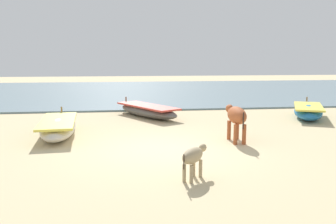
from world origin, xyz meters
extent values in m
plane|color=#CCB789|center=(0.00, 0.00, 0.00)|extent=(80.00, 80.00, 0.00)
cube|color=slate|center=(0.00, 17.08, 0.04)|extent=(60.00, 20.00, 0.08)
ellipsoid|color=#1E669E|center=(6.50, 4.25, 0.26)|extent=(2.35, 3.30, 0.53)
cube|color=#EAD84C|center=(6.50, 4.25, 0.49)|extent=(2.16, 2.95, 0.07)
cube|color=olive|center=(6.61, 4.47, 0.41)|extent=(0.88, 0.51, 0.04)
cylinder|color=olive|center=(7.13, 5.55, 0.63)|extent=(0.06, 0.06, 0.20)
ellipsoid|color=#5B5651|center=(0.01, 5.47, 0.25)|extent=(2.76, 3.79, 0.50)
cube|color=#CC3F33|center=(0.01, 5.47, 0.46)|extent=(2.51, 3.39, 0.07)
cube|color=olive|center=(-0.13, 5.72, 0.38)|extent=(0.81, 0.53, 0.04)
cylinder|color=olive|center=(-0.86, 6.98, 0.60)|extent=(0.06, 0.06, 0.20)
ellipsoid|color=beige|center=(-3.08, 2.15, 0.26)|extent=(1.34, 3.59, 0.52)
cube|color=#EAD84C|center=(-3.08, 2.15, 0.48)|extent=(1.28, 3.17, 0.07)
cube|color=olive|center=(-3.10, 2.41, 0.40)|extent=(0.91, 0.19, 0.04)
cylinder|color=olive|center=(-3.21, 3.76, 0.62)|extent=(0.06, 0.06, 0.20)
ellipsoid|color=#9E4C28|center=(2.25, 0.59, 0.79)|extent=(0.49, 1.16, 0.50)
ellipsoid|color=#9E4C28|center=(2.27, 1.36, 0.88)|extent=(0.24, 0.38, 0.27)
sphere|color=#2D2119|center=(2.27, 1.53, 0.84)|extent=(0.11, 0.11, 0.10)
cylinder|color=#9E4C28|center=(2.13, 0.93, 0.29)|extent=(0.12, 0.12, 0.58)
cylinder|color=#9E4C28|center=(2.38, 0.93, 0.29)|extent=(0.12, 0.12, 0.58)
cylinder|color=#9E4C28|center=(2.12, 0.26, 0.29)|extent=(0.12, 0.12, 0.58)
cylinder|color=#9E4C28|center=(2.37, 0.26, 0.29)|extent=(0.12, 0.12, 0.58)
cylinder|color=#2D2119|center=(2.23, -0.01, 0.74)|extent=(0.04, 0.04, 0.47)
ellipsoid|color=tan|center=(0.31, -2.49, 0.50)|extent=(0.68, 0.76, 0.32)
ellipsoid|color=tan|center=(0.61, -2.10, 0.55)|extent=(0.26, 0.28, 0.17)
sphere|color=#2D2119|center=(0.67, -2.02, 0.53)|extent=(0.09, 0.09, 0.07)
cylinder|color=tan|center=(0.38, -2.27, 0.18)|extent=(0.07, 0.07, 0.37)
cylinder|color=tan|center=(0.51, -2.37, 0.18)|extent=(0.07, 0.07, 0.37)
cylinder|color=tan|center=(0.12, -2.61, 0.18)|extent=(0.07, 0.07, 0.37)
cylinder|color=tan|center=(0.25, -2.71, 0.18)|extent=(0.07, 0.07, 0.37)
cylinder|color=#2D2119|center=(0.08, -2.79, 0.47)|extent=(0.02, 0.02, 0.30)
camera|label=1|loc=(-1.11, -9.37, 2.44)|focal=38.37mm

